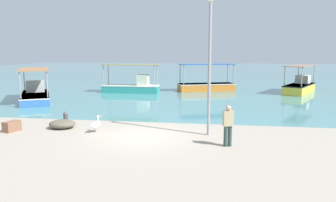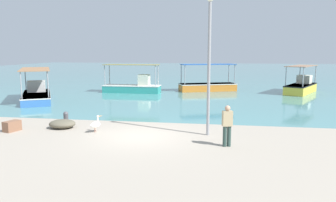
% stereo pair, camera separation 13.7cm
% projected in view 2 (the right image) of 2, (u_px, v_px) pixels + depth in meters
% --- Properties ---
extents(ground, '(120.00, 120.00, 0.00)m').
position_uv_depth(ground, '(141.00, 136.00, 14.93)').
color(ground, '#A19686').
extents(harbor_water, '(110.00, 90.00, 0.00)m').
position_uv_depth(harbor_water, '(202.00, 72.00, 61.78)').
color(harbor_water, teal).
rests_on(harbor_water, ground).
extents(fishing_boat_outer, '(5.35, 1.70, 2.63)m').
position_uv_depth(fishing_boat_outer, '(133.00, 86.00, 30.64)').
color(fishing_boat_outer, teal).
rests_on(fishing_boat_outer, harbor_water).
extents(fishing_boat_near_right, '(5.76, 3.56, 2.61)m').
position_uv_depth(fishing_boat_near_right, '(207.00, 85.00, 31.95)').
color(fishing_boat_near_right, orange).
rests_on(fishing_boat_near_right, harbor_water).
extents(fishing_boat_far_left, '(3.91, 5.50, 2.54)m').
position_uv_depth(fishing_boat_far_left, '(301.00, 86.00, 30.36)').
color(fishing_boat_far_left, gold).
rests_on(fishing_boat_far_left, harbor_water).
extents(fishing_boat_center, '(4.81, 6.36, 2.50)m').
position_uv_depth(fishing_boat_center, '(36.00, 93.00, 25.62)').
color(fishing_boat_center, '#356AB4').
rests_on(fishing_boat_center, harbor_water).
extents(pelican, '(0.50, 0.76, 0.80)m').
position_uv_depth(pelican, '(95.00, 124.00, 15.64)').
color(pelican, '#E0997A').
rests_on(pelican, ground).
extents(lamp_post, '(0.28, 0.28, 6.25)m').
position_uv_depth(lamp_post, '(209.00, 59.00, 14.63)').
color(lamp_post, gray).
rests_on(lamp_post, ground).
extents(mooring_bollard, '(0.26, 0.26, 0.64)m').
position_uv_depth(mooring_bollard, '(66.00, 117.00, 17.61)').
color(mooring_bollard, '#47474C').
rests_on(mooring_bollard, ground).
extents(fisherman_standing, '(0.45, 0.33, 1.69)m').
position_uv_depth(fisherman_standing, '(227.00, 125.00, 13.21)').
color(fisherman_standing, '#2C433D').
rests_on(fisherman_standing, ground).
extents(net_pile, '(1.33, 1.13, 0.43)m').
position_uv_depth(net_pile, '(62.00, 124.00, 16.50)').
color(net_pile, '#5F5947').
rests_on(net_pile, ground).
extents(cargo_crate, '(0.65, 0.87, 0.50)m').
position_uv_depth(cargo_crate, '(12.00, 126.00, 15.85)').
color(cargo_crate, brown).
rests_on(cargo_crate, ground).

